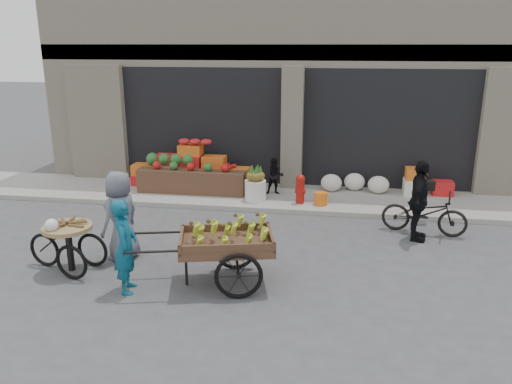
% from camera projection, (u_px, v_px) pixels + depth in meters
% --- Properties ---
extents(ground, '(80.00, 80.00, 0.00)m').
position_uv_depth(ground, '(265.00, 269.00, 8.80)').
color(ground, '#424244').
rests_on(ground, ground).
extents(sidewalk, '(18.00, 2.20, 0.12)m').
position_uv_depth(sidewalk, '(288.00, 198.00, 12.66)').
color(sidewalk, gray).
rests_on(sidewalk, ground).
extents(building, '(14.00, 6.45, 7.00)m').
position_uv_depth(building, '(302.00, 59.00, 15.43)').
color(building, beige).
rests_on(building, ground).
extents(fruit_display, '(3.10, 1.12, 1.24)m').
position_uv_depth(fruit_display, '(195.00, 168.00, 13.13)').
color(fruit_display, red).
rests_on(fruit_display, sidewalk).
extents(pineapple_bin, '(0.52, 0.52, 0.50)m').
position_uv_depth(pineapple_bin, '(255.00, 190.00, 12.21)').
color(pineapple_bin, silver).
rests_on(pineapple_bin, sidewalk).
extents(fire_hydrant, '(0.22, 0.22, 0.71)m').
position_uv_depth(fire_hydrant, '(300.00, 188.00, 11.96)').
color(fire_hydrant, '#A5140F').
rests_on(fire_hydrant, sidewalk).
extents(orange_bucket, '(0.32, 0.32, 0.30)m').
position_uv_depth(orange_bucket, '(321.00, 199.00, 11.90)').
color(orange_bucket, orange).
rests_on(orange_bucket, sidewalk).
extents(right_bay_goods, '(3.35, 0.60, 0.70)m').
position_uv_depth(right_bay_goods, '(392.00, 183.00, 12.73)').
color(right_bay_goods, silver).
rests_on(right_bay_goods, sidewalk).
extents(seated_person, '(0.51, 0.43, 0.93)m').
position_uv_depth(seated_person, '(275.00, 176.00, 12.66)').
color(seated_person, black).
rests_on(seated_person, sidewalk).
extents(banana_cart, '(2.73, 1.60, 1.07)m').
position_uv_depth(banana_cart, '(223.00, 240.00, 8.06)').
color(banana_cart, brown).
rests_on(banana_cart, ground).
extents(vendor_woman, '(0.49, 0.63, 1.53)m').
position_uv_depth(vendor_woman, '(125.00, 246.00, 7.83)').
color(vendor_woman, '#0D506B').
rests_on(vendor_woman, ground).
extents(tricycle_cart, '(1.46, 0.97, 0.95)m').
position_uv_depth(tricycle_cart, '(68.00, 240.00, 8.60)').
color(tricycle_cart, '#9E7F51').
rests_on(tricycle_cart, ground).
extents(vendor_grey, '(0.77, 0.94, 1.66)m').
position_uv_depth(vendor_grey, '(121.00, 216.00, 9.02)').
color(vendor_grey, slate).
rests_on(vendor_grey, ground).
extents(bicycle, '(1.80, 0.94, 0.90)m').
position_uv_depth(bicycle, '(424.00, 213.00, 10.35)').
color(bicycle, black).
rests_on(bicycle, ground).
extents(cyclist, '(0.59, 1.03, 1.65)m').
position_uv_depth(cyclist, '(419.00, 201.00, 9.89)').
color(cyclist, black).
rests_on(cyclist, ground).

